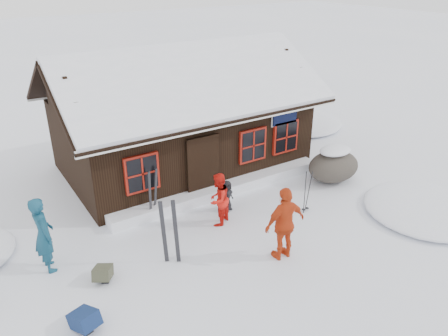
% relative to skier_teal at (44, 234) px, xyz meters
% --- Properties ---
extents(ground, '(120.00, 120.00, 0.00)m').
position_rel_skier_teal_xyz_m(ground, '(4.09, -1.36, -0.97)').
color(ground, white).
rests_on(ground, ground).
extents(mountain_hut, '(8.90, 6.09, 4.42)m').
position_rel_skier_teal_xyz_m(mountain_hut, '(5.59, 3.62, 0.60)').
color(mountain_hut, black).
rests_on(mountain_hut, ground).
extents(snow_drift, '(7.60, 0.60, 0.35)m').
position_rel_skier_teal_xyz_m(snow_drift, '(5.59, 0.89, -0.80)').
color(snow_drift, white).
rests_on(snow_drift, ground).
extents(snow_mounds, '(20.60, 13.20, 0.48)m').
position_rel_skier_teal_xyz_m(snow_mounds, '(5.74, 0.51, -0.97)').
color(snow_mounds, white).
rests_on(snow_mounds, ground).
extents(skier_teal, '(0.52, 0.74, 1.95)m').
position_rel_skier_teal_xyz_m(skier_teal, '(0.00, 0.00, 0.00)').
color(skier_teal, navy).
rests_on(skier_teal, ground).
extents(skier_orange_left, '(0.95, 0.90, 1.56)m').
position_rel_skier_teal_xyz_m(skier_orange_left, '(4.55, -0.52, -0.19)').
color(skier_orange_left, red).
rests_on(skier_orange_left, ground).
extents(skier_orange_right, '(1.16, 0.52, 1.96)m').
position_rel_skier_teal_xyz_m(skier_orange_right, '(5.09, -2.73, 0.01)').
color(skier_orange_right, red).
rests_on(skier_orange_right, ground).
extents(skier_crouched, '(0.56, 0.47, 0.98)m').
position_rel_skier_teal_xyz_m(skier_crouched, '(5.15, -0.03, -0.48)').
color(skier_crouched, black).
rests_on(skier_crouched, ground).
extents(boulder, '(1.87, 1.40, 1.10)m').
position_rel_skier_teal_xyz_m(boulder, '(9.31, -0.30, -0.42)').
color(boulder, '#484239').
rests_on(boulder, ground).
extents(ski_pair_mid, '(0.42, 0.25, 1.79)m').
position_rel_skier_teal_xyz_m(ski_pair_mid, '(2.62, -1.38, -0.13)').
color(ski_pair_mid, black).
rests_on(ski_pair_mid, ground).
extents(ski_pair_right, '(0.44, 0.24, 1.52)m').
position_rel_skier_teal_xyz_m(ski_pair_right, '(3.17, 0.84, -0.26)').
color(ski_pair_right, black).
rests_on(ski_pair_right, ground).
extents(ski_poles, '(0.24, 0.12, 1.36)m').
position_rel_skier_teal_xyz_m(ski_poles, '(7.10, -1.36, -0.33)').
color(ski_poles, black).
rests_on(ski_poles, ground).
extents(backpack_blue, '(0.61, 0.70, 0.32)m').
position_rel_skier_teal_xyz_m(backpack_blue, '(0.14, -2.43, -0.81)').
color(backpack_blue, '#12244E').
rests_on(backpack_blue, ground).
extents(backpack_olive, '(0.60, 0.65, 0.28)m').
position_rel_skier_teal_xyz_m(backpack_olive, '(0.95, -1.15, -0.83)').
color(backpack_olive, '#3E3F2D').
rests_on(backpack_olive, ground).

